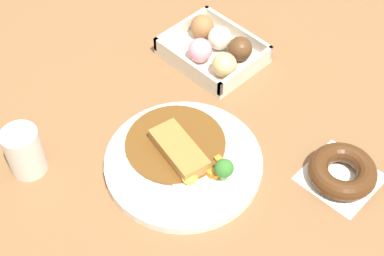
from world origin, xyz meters
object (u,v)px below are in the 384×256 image
object	(u,v)px
donut_box	(215,49)
chocolate_ring_donut	(342,172)
curry_plate	(183,160)
coffee_mug	(24,151)

from	to	relation	value
donut_box	chocolate_ring_donut	world-z (taller)	donut_box
curry_plate	chocolate_ring_donut	size ratio (longest dim) A/B	2.24
coffee_mug	chocolate_ring_donut	bearing A→B (deg)	-136.87
chocolate_ring_donut	curry_plate	bearing A→B (deg)	39.42
chocolate_ring_donut	coffee_mug	world-z (taller)	coffee_mug
curry_plate	coffee_mug	distance (m)	0.28
curry_plate	chocolate_ring_donut	distance (m)	0.28
chocolate_ring_donut	coffee_mug	bearing A→B (deg)	43.13
curry_plate	donut_box	distance (m)	0.29
donut_box	coffee_mug	size ratio (longest dim) A/B	2.05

